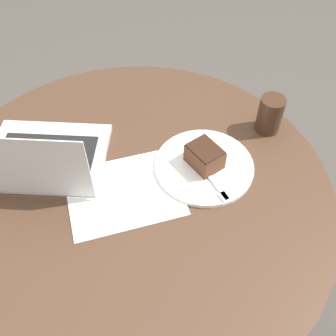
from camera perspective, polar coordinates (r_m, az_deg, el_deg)
The scene contains 8 objects.
ground_plane at distance 1.67m, azimuth -3.51°, elevation -18.39°, with size 12.00×12.00×0.00m, color #4C4742.
dining_table at distance 1.17m, azimuth -4.80°, elevation -8.35°, with size 1.05×1.05×0.74m.
paper_document at distance 1.01m, azimuth -6.57°, elevation -3.33°, with size 0.35×0.32×0.00m.
plate at distance 1.06m, azimuth 5.25°, elevation 0.28°, with size 0.27×0.27×0.01m.
cake_slice at distance 1.03m, azimuth 5.34°, elevation 1.72°, with size 0.08×0.09×0.06m.
fork at distance 1.02m, azimuth 6.60°, elevation -1.95°, with size 0.05×0.17×0.00m.
coffee_glass at distance 1.16m, azimuth 14.57°, elevation 7.53°, with size 0.07×0.07×0.11m.
laptop at distance 1.09m, azimuth -17.84°, elevation 1.33°, with size 0.41×0.41×0.21m.
Camera 1 is at (0.31, 0.53, 1.55)m, focal length 42.00 mm.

